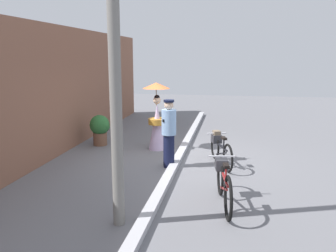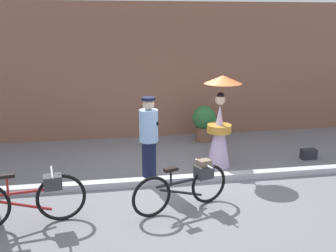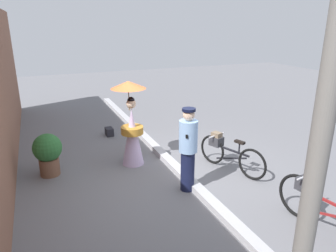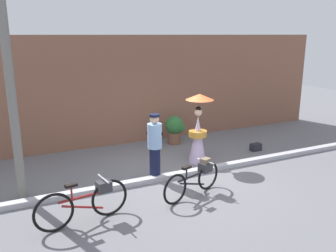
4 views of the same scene
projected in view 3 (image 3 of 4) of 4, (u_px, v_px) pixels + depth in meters
The scene contains 9 objects.
ground_plane at pixel (180, 174), 6.55m from camera, with size 30.00×30.00×0.00m, color slate.
sidewalk_curb at pixel (180, 172), 6.53m from camera, with size 14.00×0.20×0.12m, color #B2B2B7.
bicycle_near_officer at pixel (325, 207), 4.63m from camera, with size 1.78×0.48×0.82m.
bicycle_far_side at pixel (227, 152), 6.66m from camera, with size 1.62×0.66×0.76m.
person_officer at pixel (188, 148), 5.69m from camera, with size 0.34×0.34×1.60m.
person_with_parasol at pixel (131, 125), 6.77m from camera, with size 0.75×0.75×1.87m.
potted_plant_by_door at pixel (48, 152), 6.39m from camera, with size 0.60×0.58×0.89m.
backpack_on_pavement at pixel (109, 131), 8.79m from camera, with size 0.32×0.20×0.22m.
utility_pole at pixel (327, 103), 2.53m from camera, with size 0.18×0.18×4.80m, color slate.
Camera 3 is at (-5.33, 2.54, 3.01)m, focal length 33.41 mm.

